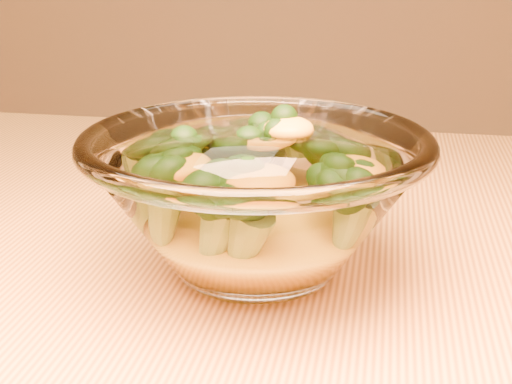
# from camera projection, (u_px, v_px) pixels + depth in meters

# --- Properties ---
(table) EXTENTS (1.20, 0.80, 0.75)m
(table) POSITION_uv_depth(u_px,v_px,m) (149.00, 356.00, 0.59)
(table) COLOR gold
(table) RESTS_ON ground
(glass_bowl) EXTENTS (0.25, 0.25, 0.11)m
(glass_bowl) POSITION_uv_depth(u_px,v_px,m) (256.00, 199.00, 0.50)
(glass_bowl) COLOR white
(glass_bowl) RESTS_ON table
(cheese_sauce) EXTENTS (0.13, 0.13, 0.04)m
(cheese_sauce) POSITION_uv_depth(u_px,v_px,m) (256.00, 229.00, 0.51)
(cheese_sauce) COLOR #F5A014
(cheese_sauce) RESTS_ON glass_bowl
(broccoli_heap) EXTENTS (0.16, 0.17, 0.08)m
(broccoli_heap) POSITION_uv_depth(u_px,v_px,m) (250.00, 175.00, 0.50)
(broccoli_heap) COLOR black
(broccoli_heap) RESTS_ON cheese_sauce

